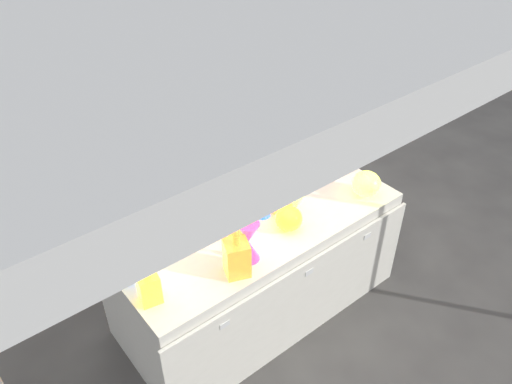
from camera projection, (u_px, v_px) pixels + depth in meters
ground at (256, 302)px, 3.46m from camera, size 80.00×80.00×0.00m
display_table at (257, 264)px, 3.23m from camera, size 1.84×0.83×0.75m
cardboard_box_closed at (46, 164)px, 4.55m from camera, size 0.58×0.50×0.35m
cardboard_box_flat at (108, 156)px, 4.94m from camera, size 0.68×0.50×0.06m
bottle_0 at (114, 233)px, 2.70m from camera, size 0.07×0.07×0.28m
bottle_1 at (117, 213)px, 2.77m from camera, size 0.11×0.11×0.37m
bottle_2 at (115, 212)px, 2.76m from camera, size 0.09×0.09×0.38m
bottle_3 at (208, 186)px, 3.05m from camera, size 0.09×0.09×0.28m
bottle_4 at (105, 236)px, 2.60m from camera, size 0.10×0.10×0.39m
bottle_5 at (148, 210)px, 2.75m from camera, size 0.09×0.09×0.41m
bottle_6 at (142, 215)px, 2.78m from camera, size 0.10×0.10×0.33m
bottle_7 at (242, 207)px, 2.87m from camera, size 0.09×0.09×0.30m
decanter_0 at (148, 282)px, 2.42m from camera, size 0.12×0.12×0.26m
decanter_1 at (237, 252)px, 2.57m from camera, size 0.16×0.16×0.30m
decanter_2 at (129, 260)px, 2.55m from camera, size 0.13×0.13×0.25m
hourglass_0 at (237, 222)px, 2.82m from camera, size 0.12×0.12×0.22m
hourglass_1 at (249, 241)px, 2.67m from camera, size 0.14×0.14×0.24m
hourglass_2 at (296, 209)px, 2.94m from camera, size 0.11×0.11×0.19m
hourglass_3 at (224, 205)px, 2.94m from camera, size 0.14×0.14×0.23m
hourglass_4 at (213, 215)px, 2.87m from camera, size 0.13×0.13×0.22m
hourglass_5 at (263, 201)px, 2.99m from camera, size 0.12×0.12×0.21m
globe_0 at (289, 220)px, 2.91m from camera, size 0.19×0.19×0.13m
globe_1 at (366, 185)px, 3.17m from camera, size 0.20×0.20×0.15m
globe_2 at (280, 201)px, 3.04m from camera, size 0.21×0.21×0.14m
lampshade_0 at (180, 202)px, 2.94m from camera, size 0.28×0.28×0.25m
lampshade_1 at (242, 174)px, 3.17m from camera, size 0.28×0.28×0.27m
lampshade_2 at (297, 148)px, 3.40m from camera, size 0.29×0.29×0.29m
bottle_8 at (296, 143)px, 3.50m from camera, size 0.06×0.06×0.24m
bottle_9 at (344, 144)px, 3.42m from camera, size 0.09×0.09×0.33m
bottle_10 at (319, 154)px, 3.32m from camera, size 0.09×0.09×0.30m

